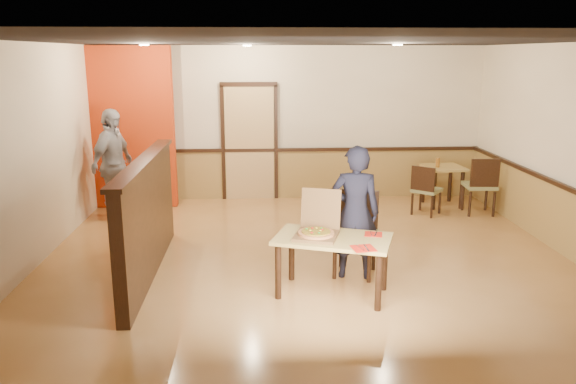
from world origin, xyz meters
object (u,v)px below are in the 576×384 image
diner_chair (356,229)px  main_table (333,246)px  passerby (113,165)px  side_chair_left (425,188)px  condiment (438,163)px  pizza_box (317,231)px  side_chair_right (481,184)px  diner (355,213)px  side_table (443,176)px

diner_chair → main_table: bearing=-101.5°
diner_chair → passerby: bearing=163.4°
side_chair_left → condiment: 0.72m
pizza_box → diner_chair: bearing=63.7°
side_chair_left → passerby: bearing=38.5°
side_chair_right → diner_chair: bearing=47.8°
pizza_box → diner: bearing=58.1°
side_table → pizza_box: 4.51m
diner → pizza_box: (-0.50, -0.44, -0.07)m
side_chair_right → condiment: 0.84m
main_table → diner_chair: (0.38, 0.64, -0.01)m
side_table → diner: bearing=-123.6°
side_chair_left → diner: 3.11m
main_table → condiment: bearing=76.2°
diner_chair → condiment: 3.58m
side_chair_right → pizza_box: pizza_box is taller
diner → passerby: 4.41m
main_table → condiment: size_ratio=8.68×
main_table → passerby: (-3.17, 3.18, 0.33)m
diner → condiment: bearing=-113.6°
passerby → condiment: (5.50, 0.45, -0.11)m
main_table → side_chair_right: 4.24m
side_chair_right → condiment: side_chair_right is taller
diner_chair → diner: (-0.05, -0.15, 0.26)m
side_chair_left → side_chair_right: size_ratio=0.86×
main_table → diner_chair: bearing=78.4°
side_chair_left → condiment: bearing=-84.8°
passerby → pizza_box: (3.00, -3.12, -0.17)m
main_table → passerby: passerby is taller
main_table → diner_chair: size_ratio=1.40×
passerby → pizza_box: 4.33m
diner_chair → passerby: (-3.55, 2.54, 0.35)m
side_chair_right → pizza_box: (-3.08, -3.03, 0.20)m
main_table → pizza_box: bearing=-179.9°
passerby → side_table: bearing=-66.4°
diner_chair → side_chair_right: diner_chair is taller
side_table → main_table: bearing=-123.6°
diner_chair → side_table: 3.71m
side_chair_right → passerby: passerby is taller
side_chair_left → condiment: condiment is taller
main_table → side_table: size_ratio=2.00×
diner → pizza_box: bearing=50.2°
pizza_box → side_chair_left: bearing=71.8°
side_table → condiment: bearing=-151.2°
main_table → pizza_box: pizza_box is taller
diner → condiment: (2.01, 3.14, -0.02)m
passerby → condiment: bearing=-67.0°
pizza_box → condiment: 4.37m
diner_chair → diner: diner is taller
diner_chair → side_table: (2.09, 3.07, -0.02)m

